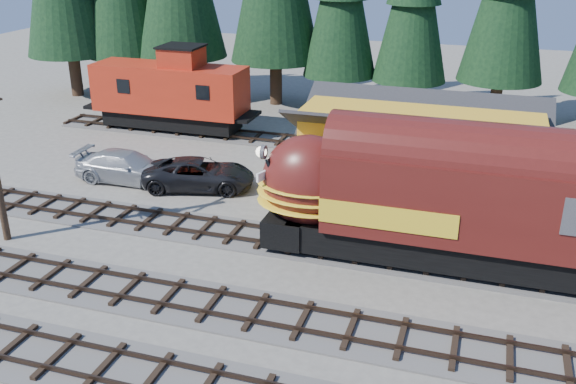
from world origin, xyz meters
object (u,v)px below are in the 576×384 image
(pickup_truck_b, at_px, (127,167))
(depot, at_px, (418,148))
(pickup_truck_a, at_px, (199,174))
(caboose, at_px, (171,92))
(locomotive, at_px, (457,206))

(pickup_truck_b, bearing_deg, depot, -84.62)
(pickup_truck_a, bearing_deg, depot, -96.03)
(depot, xyz_separation_m, caboose, (-17.85, 7.50, -0.22))
(depot, height_order, locomotive, depot)
(caboose, height_order, pickup_truck_a, caboose)
(locomotive, xyz_separation_m, pickup_truck_a, (-13.92, 4.76, -1.97))
(pickup_truck_a, bearing_deg, caboose, 19.89)
(caboose, bearing_deg, locomotive, -34.64)
(depot, bearing_deg, pickup_truck_a, -171.41)
(depot, relative_size, pickup_truck_b, 2.16)
(caboose, relative_size, pickup_truck_b, 1.80)
(caboose, bearing_deg, pickup_truck_b, -77.92)
(pickup_truck_a, distance_m, pickup_truck_b, 4.32)
(caboose, distance_m, pickup_truck_b, 9.92)
(pickup_truck_a, bearing_deg, pickup_truck_b, 79.14)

